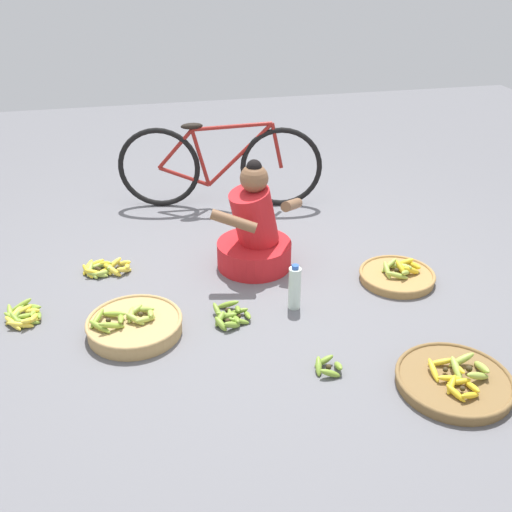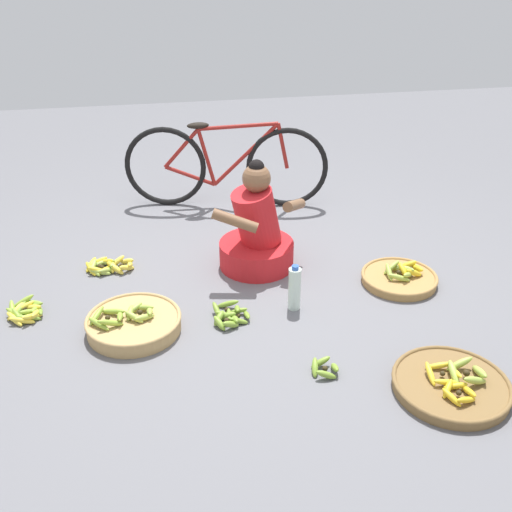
{
  "view_description": "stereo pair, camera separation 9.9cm",
  "coord_description": "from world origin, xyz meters",
  "px_view_note": "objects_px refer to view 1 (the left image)",
  "views": [
    {
      "loc": [
        -0.69,
        -3.31,
        2.08
      ],
      "look_at": [
        0.0,
        -0.2,
        0.35
      ],
      "focal_mm": 42.09,
      "sensor_mm": 36.0,
      "label": 1
    },
    {
      "loc": [
        -0.59,
        -3.33,
        2.08
      ],
      "look_at": [
        0.0,
        -0.2,
        0.35
      ],
      "focal_mm": 42.09,
      "sensor_mm": 36.0,
      "label": 2
    }
  ],
  "objects_px": {
    "vendor_woman_front": "(254,234)",
    "water_bottle": "(295,288)",
    "loose_bananas_mid_right": "(230,316)",
    "bicycle_leaning": "(220,166)",
    "banana_basket_near_vendor": "(454,380)",
    "banana_basket_near_bicycle": "(134,325)",
    "banana_basket_back_right": "(397,275)",
    "loose_bananas_mid_left": "(328,367)",
    "loose_bananas_front_center": "(24,315)",
    "loose_bananas_back_center": "(104,268)"
  },
  "relations": [
    {
      "from": "bicycle_leaning",
      "to": "loose_bananas_mid_right",
      "type": "relative_size",
      "value": 5.58
    },
    {
      "from": "loose_bananas_back_center",
      "to": "banana_basket_back_right",
      "type": "bearing_deg",
      "value": -15.49
    },
    {
      "from": "bicycle_leaning",
      "to": "water_bottle",
      "type": "relative_size",
      "value": 5.53
    },
    {
      "from": "vendor_woman_front",
      "to": "banana_basket_near_bicycle",
      "type": "bearing_deg",
      "value": -143.51
    },
    {
      "from": "banana_basket_back_right",
      "to": "loose_bananas_mid_right",
      "type": "height_order",
      "value": "banana_basket_back_right"
    },
    {
      "from": "banana_basket_near_bicycle",
      "to": "loose_bananas_front_center",
      "type": "distance_m",
      "value": 0.71
    },
    {
      "from": "vendor_woman_front",
      "to": "bicycle_leaning",
      "type": "distance_m",
      "value": 1.1
    },
    {
      "from": "loose_bananas_mid_right",
      "to": "loose_bananas_front_center",
      "type": "relative_size",
      "value": 1.01
    },
    {
      "from": "loose_bananas_back_center",
      "to": "loose_bananas_front_center",
      "type": "relative_size",
      "value": 1.21
    },
    {
      "from": "banana_basket_near_bicycle",
      "to": "loose_bananas_mid_right",
      "type": "bearing_deg",
      "value": 0.39
    },
    {
      "from": "banana_basket_near_vendor",
      "to": "water_bottle",
      "type": "xyz_separation_m",
      "value": [
        -0.61,
        0.89,
        0.11
      ]
    },
    {
      "from": "loose_bananas_mid_left",
      "to": "loose_bananas_front_center",
      "type": "relative_size",
      "value": 0.54
    },
    {
      "from": "loose_bananas_mid_right",
      "to": "water_bottle",
      "type": "height_order",
      "value": "water_bottle"
    },
    {
      "from": "loose_bananas_back_center",
      "to": "loose_bananas_front_center",
      "type": "distance_m",
      "value": 0.68
    },
    {
      "from": "banana_basket_near_vendor",
      "to": "bicycle_leaning",
      "type": "bearing_deg",
      "value": 107.25
    },
    {
      "from": "bicycle_leaning",
      "to": "loose_bananas_mid_right",
      "type": "height_order",
      "value": "bicycle_leaning"
    },
    {
      "from": "loose_bananas_mid_left",
      "to": "loose_bananas_back_center",
      "type": "height_order",
      "value": "loose_bananas_back_center"
    },
    {
      "from": "banana_basket_back_right",
      "to": "loose_bananas_mid_left",
      "type": "relative_size",
      "value": 3.18
    },
    {
      "from": "banana_basket_back_right",
      "to": "water_bottle",
      "type": "xyz_separation_m",
      "value": [
        -0.77,
        -0.17,
        0.1
      ]
    },
    {
      "from": "banana_basket_near_bicycle",
      "to": "loose_bananas_mid_right",
      "type": "relative_size",
      "value": 1.87
    },
    {
      "from": "loose_bananas_mid_left",
      "to": "loose_bananas_back_center",
      "type": "distance_m",
      "value": 1.78
    },
    {
      "from": "banana_basket_near_bicycle",
      "to": "loose_bananas_mid_left",
      "type": "distance_m",
      "value": 1.15
    },
    {
      "from": "loose_bananas_back_center",
      "to": "banana_basket_near_vendor",
      "type": "bearing_deg",
      "value": -42.09
    },
    {
      "from": "loose_bananas_mid_right",
      "to": "bicycle_leaning",
      "type": "bearing_deg",
      "value": 82.37
    },
    {
      "from": "banana_basket_near_bicycle",
      "to": "loose_bananas_mid_left",
      "type": "height_order",
      "value": "banana_basket_near_bicycle"
    },
    {
      "from": "vendor_woman_front",
      "to": "banana_basket_back_right",
      "type": "height_order",
      "value": "vendor_woman_front"
    },
    {
      "from": "banana_basket_near_bicycle",
      "to": "loose_bananas_back_center",
      "type": "height_order",
      "value": "banana_basket_near_bicycle"
    },
    {
      "from": "banana_basket_near_bicycle",
      "to": "loose_bananas_front_center",
      "type": "height_order",
      "value": "banana_basket_near_bicycle"
    },
    {
      "from": "banana_basket_near_vendor",
      "to": "loose_bananas_front_center",
      "type": "relative_size",
      "value": 2.03
    },
    {
      "from": "bicycle_leaning",
      "to": "banana_basket_near_bicycle",
      "type": "xyz_separation_m",
      "value": [
        -0.8,
        -1.73,
        -0.3
      ]
    },
    {
      "from": "banana_basket_near_bicycle",
      "to": "loose_bananas_mid_left",
      "type": "xyz_separation_m",
      "value": [
        1.0,
        -0.58,
        -0.02
      ]
    },
    {
      "from": "banana_basket_back_right",
      "to": "loose_bananas_mid_right",
      "type": "xyz_separation_m",
      "value": [
        -1.19,
        -0.23,
        -0.01
      ]
    },
    {
      "from": "banana_basket_near_vendor",
      "to": "banana_basket_back_right",
      "type": "xyz_separation_m",
      "value": [
        0.16,
        1.06,
        0.0
      ]
    },
    {
      "from": "banana_basket_near_bicycle",
      "to": "loose_bananas_back_center",
      "type": "relative_size",
      "value": 1.56
    },
    {
      "from": "bicycle_leaning",
      "to": "banana_basket_back_right",
      "type": "distance_m",
      "value": 1.81
    },
    {
      "from": "bicycle_leaning",
      "to": "banana_basket_near_vendor",
      "type": "height_order",
      "value": "bicycle_leaning"
    },
    {
      "from": "loose_bananas_mid_right",
      "to": "loose_bananas_back_center",
      "type": "height_order",
      "value": "loose_bananas_back_center"
    },
    {
      "from": "bicycle_leaning",
      "to": "water_bottle",
      "type": "distance_m",
      "value": 1.69
    },
    {
      "from": "banana_basket_near_vendor",
      "to": "banana_basket_back_right",
      "type": "relative_size",
      "value": 1.19
    },
    {
      "from": "loose_bananas_mid_right",
      "to": "loose_bananas_front_center",
      "type": "distance_m",
      "value": 1.25
    },
    {
      "from": "bicycle_leaning",
      "to": "vendor_woman_front",
      "type": "bearing_deg",
      "value": -86.96
    },
    {
      "from": "water_bottle",
      "to": "vendor_woman_front",
      "type": "bearing_deg",
      "value": 102.47
    },
    {
      "from": "banana_basket_near_bicycle",
      "to": "banana_basket_back_right",
      "type": "height_order",
      "value": "banana_basket_near_bicycle"
    },
    {
      "from": "loose_bananas_mid_right",
      "to": "loose_bananas_back_center",
      "type": "distance_m",
      "value": 1.07
    },
    {
      "from": "banana_basket_near_vendor",
      "to": "vendor_woman_front",
      "type": "bearing_deg",
      "value": 116.63
    },
    {
      "from": "water_bottle",
      "to": "bicycle_leaning",
      "type": "bearing_deg",
      "value": 96.34
    },
    {
      "from": "vendor_woman_front",
      "to": "loose_bananas_front_center",
      "type": "bearing_deg",
      "value": -166.73
    },
    {
      "from": "vendor_woman_front",
      "to": "water_bottle",
      "type": "height_order",
      "value": "vendor_woman_front"
    },
    {
      "from": "banana_basket_near_bicycle",
      "to": "loose_bananas_mid_left",
      "type": "relative_size",
      "value": 3.52
    },
    {
      "from": "vendor_woman_front",
      "to": "water_bottle",
      "type": "bearing_deg",
      "value": -77.53
    }
  ]
}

